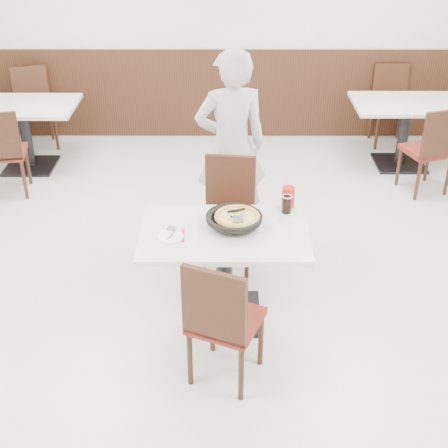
{
  "coord_description": "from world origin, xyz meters",
  "views": [
    {
      "loc": [
        0.05,
        -4.05,
        3.0
      ],
      "look_at": [
        0.04,
        -0.3,
        0.85
      ],
      "focal_mm": 50.0,
      "sensor_mm": 36.0,
      "label": 1
    }
  ],
  "objects_px": {
    "chair_far": "(228,217)",
    "bg_table_right": "(403,134)",
    "side_plate": "(171,237)",
    "bg_chair_right_near": "(427,149)",
    "main_table": "(224,275)",
    "bg_chair_left_near": "(4,151)",
    "bg_chair_right_far": "(391,107)",
    "pizza_pan": "(234,221)",
    "diner_person": "(231,147)",
    "pizza": "(237,219)",
    "cola_glass": "(287,205)",
    "bg_table_left": "(26,137)",
    "bg_chair_left_far": "(36,110)",
    "chair_near": "(226,318)",
    "red_cup": "(288,197)"
  },
  "relations": [
    {
      "from": "chair_far",
      "to": "bg_table_right",
      "type": "relative_size",
      "value": 0.79
    },
    {
      "from": "side_plate",
      "to": "bg_chair_right_near",
      "type": "distance_m",
      "value": 3.35
    },
    {
      "from": "main_table",
      "to": "bg_chair_left_near",
      "type": "bearing_deg",
      "value": 137.23
    },
    {
      "from": "chair_far",
      "to": "bg_chair_right_far",
      "type": "height_order",
      "value": "same"
    },
    {
      "from": "bg_chair_right_far",
      "to": "pizza_pan",
      "type": "bearing_deg",
      "value": 59.66
    },
    {
      "from": "pizza_pan",
      "to": "diner_person",
      "type": "bearing_deg",
      "value": 90.66
    },
    {
      "from": "diner_person",
      "to": "pizza",
      "type": "bearing_deg",
      "value": 80.54
    },
    {
      "from": "diner_person",
      "to": "bg_chair_right_far",
      "type": "xyz_separation_m",
      "value": [
        1.96,
        2.2,
        -0.4
      ]
    },
    {
      "from": "pizza",
      "to": "cola_glass",
      "type": "bearing_deg",
      "value": 29.03
    },
    {
      "from": "bg_table_left",
      "to": "bg_table_right",
      "type": "distance_m",
      "value": 4.26
    },
    {
      "from": "bg_chair_left_far",
      "to": "chair_near",
      "type": "bearing_deg",
      "value": 96.68
    },
    {
      "from": "pizza_pan",
      "to": "cola_glass",
      "type": "height_order",
      "value": "cola_glass"
    },
    {
      "from": "main_table",
      "to": "bg_table_right",
      "type": "xyz_separation_m",
      "value": [
        2.02,
        2.81,
        0.0
      ]
    },
    {
      "from": "bg_table_right",
      "to": "diner_person",
      "type": "bearing_deg",
      "value": -141.58
    },
    {
      "from": "chair_near",
      "to": "bg_table_left",
      "type": "bearing_deg",
      "value": 146.65
    },
    {
      "from": "chair_near",
      "to": "pizza",
      "type": "xyz_separation_m",
      "value": [
        0.08,
        0.71,
        0.34
      ]
    },
    {
      "from": "bg_table_left",
      "to": "diner_person",
      "type": "bearing_deg",
      "value": -32.96
    },
    {
      "from": "cola_glass",
      "to": "chair_far",
      "type": "bearing_deg",
      "value": 136.77
    },
    {
      "from": "main_table",
      "to": "bg_chair_left_far",
      "type": "relative_size",
      "value": 1.26
    },
    {
      "from": "cola_glass",
      "to": "red_cup",
      "type": "xyz_separation_m",
      "value": [
        0.02,
        0.09,
        0.02
      ]
    },
    {
      "from": "chair_near",
      "to": "pizza_pan",
      "type": "height_order",
      "value": "chair_near"
    },
    {
      "from": "pizza_pan",
      "to": "bg_table_right",
      "type": "xyz_separation_m",
      "value": [
        1.95,
        2.74,
        -0.42
      ]
    },
    {
      "from": "cola_glass",
      "to": "bg_chair_right_near",
      "type": "relative_size",
      "value": 0.14
    },
    {
      "from": "main_table",
      "to": "diner_person",
      "type": "height_order",
      "value": "diner_person"
    },
    {
      "from": "chair_far",
      "to": "bg_chair_left_near",
      "type": "bearing_deg",
      "value": -24.73
    },
    {
      "from": "side_plate",
      "to": "chair_far",
      "type": "bearing_deg",
      "value": 63.02
    },
    {
      "from": "pizza_pan",
      "to": "side_plate",
      "type": "relative_size",
      "value": 1.97
    },
    {
      "from": "chair_near",
      "to": "bg_chair_left_near",
      "type": "xyz_separation_m",
      "value": [
        -2.28,
        2.73,
        0.0
      ]
    },
    {
      "from": "bg_table_left",
      "to": "chair_near",
      "type": "bearing_deg",
      "value": -56.34
    },
    {
      "from": "pizza_pan",
      "to": "bg_chair_right_near",
      "type": "height_order",
      "value": "bg_chair_right_near"
    },
    {
      "from": "red_cup",
      "to": "bg_chair_right_near",
      "type": "distance_m",
      "value": 2.43
    },
    {
      "from": "bg_table_right",
      "to": "bg_chair_right_near",
      "type": "height_order",
      "value": "bg_chair_right_near"
    },
    {
      "from": "main_table",
      "to": "chair_near",
      "type": "relative_size",
      "value": 1.26
    },
    {
      "from": "pizza_pan",
      "to": "cola_glass",
      "type": "relative_size",
      "value": 2.71
    },
    {
      "from": "chair_near",
      "to": "red_cup",
      "type": "xyz_separation_m",
      "value": [
        0.47,
        1.01,
        0.35
      ]
    },
    {
      "from": "chair_near",
      "to": "diner_person",
      "type": "relative_size",
      "value": 0.54
    },
    {
      "from": "pizza",
      "to": "red_cup",
      "type": "xyz_separation_m",
      "value": [
        0.39,
        0.3,
        0.02
      ]
    },
    {
      "from": "bg_chair_left_near",
      "to": "bg_chair_left_far",
      "type": "relative_size",
      "value": 1.0
    },
    {
      "from": "bg_table_left",
      "to": "pizza",
      "type": "bearing_deg",
      "value": -48.85
    },
    {
      "from": "bg_chair_left_near",
      "to": "chair_far",
      "type": "bearing_deg",
      "value": -40.96
    },
    {
      "from": "main_table",
      "to": "bg_chair_right_far",
      "type": "height_order",
      "value": "bg_chair_right_far"
    },
    {
      "from": "side_plate",
      "to": "bg_chair_left_near",
      "type": "height_order",
      "value": "bg_chair_left_near"
    },
    {
      "from": "main_table",
      "to": "pizza",
      "type": "height_order",
      "value": "pizza"
    },
    {
      "from": "pizza",
      "to": "cola_glass",
      "type": "height_order",
      "value": "cola_glass"
    },
    {
      "from": "cola_glass",
      "to": "bg_chair_right_far",
      "type": "height_order",
      "value": "bg_chair_right_far"
    },
    {
      "from": "pizza",
      "to": "side_plate",
      "type": "relative_size",
      "value": 1.69
    },
    {
      "from": "pizza",
      "to": "bg_table_left",
      "type": "bearing_deg",
      "value": 131.15
    },
    {
      "from": "red_cup",
      "to": "bg_chair_left_far",
      "type": "bearing_deg",
      "value": 132.92
    },
    {
      "from": "chair_far",
      "to": "bg_chair_left_near",
      "type": "distance_m",
      "value": 2.69
    },
    {
      "from": "red_cup",
      "to": "bg_table_right",
      "type": "bearing_deg",
      "value": 57.68
    }
  ]
}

